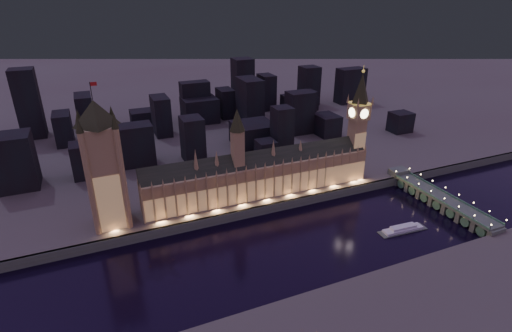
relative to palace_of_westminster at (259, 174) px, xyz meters
name	(u,v)px	position (x,y,z in m)	size (l,w,h in m)	color
ground_plane	(279,242)	(-10.94, -61.75, -26.37)	(2000.00, 2000.00, 0.00)	black
north_bank	(154,88)	(-10.94, 458.25, -22.37)	(2000.00, 960.00, 8.00)	#514341
embankment_wall	(257,211)	(-10.94, -20.75, -22.37)	(2000.00, 2.50, 8.00)	#495742
palace_of_westminster	(259,174)	(0.00, 0.00, 0.00)	(202.00, 22.27, 78.00)	#9D8358
victoria_tower	(103,159)	(-120.94, 0.16, 34.59)	(31.68, 31.68, 107.35)	#9D8358
elizabeth_tower	(358,117)	(97.06, 0.17, 38.99)	(18.00, 18.00, 103.11)	#9D8358
westminster_bridge	(437,199)	(137.99, -65.21, -20.37)	(16.97, 113.00, 15.90)	#495742
river_boat	(403,229)	(83.48, -85.70, -24.81)	(40.40, 12.00, 4.50)	#495742
city_backdrop	(216,110)	(20.61, 183.07, 4.86)	(477.92, 215.63, 80.66)	black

